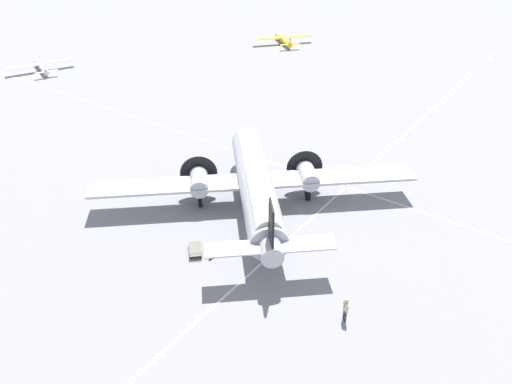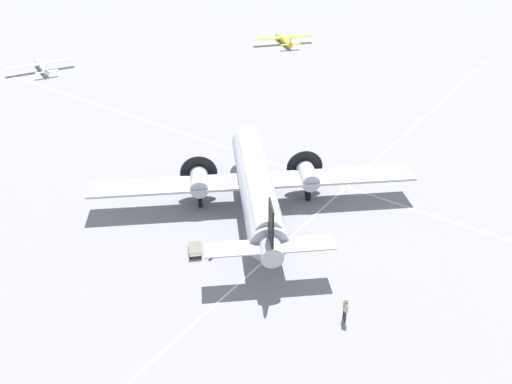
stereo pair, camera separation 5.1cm
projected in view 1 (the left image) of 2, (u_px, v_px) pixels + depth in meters
ground_plane at (256, 210)px, 40.89m from camera, size 300.00×300.00×0.00m
apron_line_eastwest at (301, 228)px, 38.75m from camera, size 120.00×0.16×0.01m
apron_line_northsouth at (305, 173)px, 46.28m from camera, size 0.16×120.00×0.01m
airliner_main at (255, 180)px, 39.93m from camera, size 20.42×21.42×6.05m
crew_foreground at (346, 307)px, 29.91m from camera, size 0.42×0.48×1.74m
suitcase_near_door at (212, 255)px, 35.51m from camera, size 0.46×0.16×0.50m
baggage_cart at (195, 249)px, 36.01m from camera, size 1.89×1.89×0.56m
light_aircraft_distant at (283, 39)px, 84.60m from camera, size 8.72×7.89×2.00m
light_aircraft_taxiing at (41, 66)px, 71.86m from camera, size 9.18×7.09×1.86m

